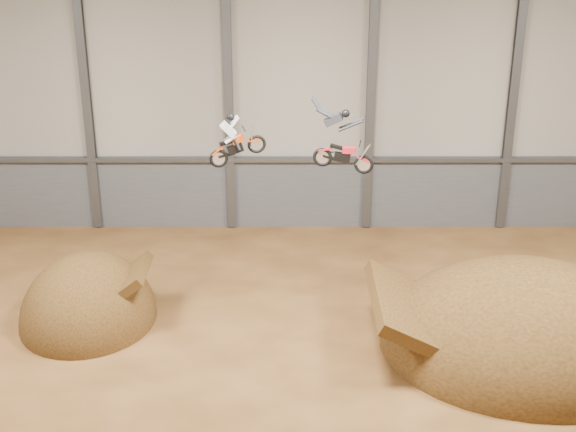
{
  "coord_description": "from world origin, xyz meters",
  "views": [
    {
      "loc": [
        -0.56,
        -22.03,
        15.64
      ],
      "look_at": [
        -0.55,
        4.0,
        5.0
      ],
      "focal_mm": 50.0,
      "sensor_mm": 36.0,
      "label": 1
    }
  ],
  "objects_px": {
    "landing_ramp": "(523,347)",
    "fmx_rider_b": "(343,136)",
    "takeoff_ramp": "(90,319)",
    "fmx_rider_a": "(240,134)"
  },
  "relations": [
    {
      "from": "takeoff_ramp",
      "to": "fmx_rider_a",
      "type": "height_order",
      "value": "fmx_rider_a"
    },
    {
      "from": "fmx_rider_b",
      "to": "takeoff_ramp",
      "type": "bearing_deg",
      "value": -173.08
    },
    {
      "from": "landing_ramp",
      "to": "fmx_rider_b",
      "type": "bearing_deg",
      "value": 166.58
    },
    {
      "from": "landing_ramp",
      "to": "fmx_rider_b",
      "type": "relative_size",
      "value": 3.67
    },
    {
      "from": "fmx_rider_a",
      "to": "fmx_rider_b",
      "type": "distance_m",
      "value": 3.61
    },
    {
      "from": "takeoff_ramp",
      "to": "fmx_rider_b",
      "type": "height_order",
      "value": "fmx_rider_b"
    },
    {
      "from": "landing_ramp",
      "to": "fmx_rider_a",
      "type": "distance_m",
      "value": 12.99
    },
    {
      "from": "takeoff_ramp",
      "to": "fmx_rider_b",
      "type": "distance_m",
      "value": 12.32
    },
    {
      "from": "landing_ramp",
      "to": "fmx_rider_b",
      "type": "distance_m",
      "value": 10.28
    },
    {
      "from": "landing_ramp",
      "to": "fmx_rider_b",
      "type": "xyz_separation_m",
      "value": [
        -6.75,
        1.61,
        7.57
      ]
    }
  ]
}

